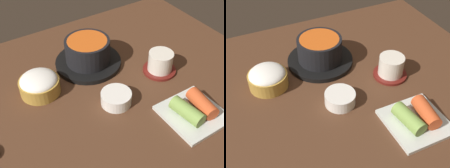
# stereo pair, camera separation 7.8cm
# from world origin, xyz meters

# --- Properties ---
(dining_table) EXTENTS (1.00, 0.76, 0.02)m
(dining_table) POSITION_xyz_m (0.00, 0.00, 0.01)
(dining_table) COLOR #4C2D1C
(dining_table) RESTS_ON ground
(stone_pot) EXTENTS (0.20, 0.20, 0.08)m
(stone_pot) POSITION_xyz_m (0.03, 0.12, 0.06)
(stone_pot) COLOR black
(stone_pot) RESTS_ON dining_table
(rice_bowl) EXTENTS (0.11, 0.11, 0.06)m
(rice_bowl) POSITION_xyz_m (-0.14, 0.09, 0.05)
(rice_bowl) COLOR #B78C38
(rice_bowl) RESTS_ON dining_table
(tea_cup_with_saucer) EXTENTS (0.10, 0.10, 0.06)m
(tea_cup_with_saucer) POSITION_xyz_m (0.19, -0.02, 0.05)
(tea_cup_with_saucer) COLOR maroon
(tea_cup_with_saucer) RESTS_ON dining_table
(banchan_cup_center) EXTENTS (0.08, 0.08, 0.03)m
(banchan_cup_center) POSITION_xyz_m (0.01, -0.06, 0.04)
(banchan_cup_center) COLOR white
(banchan_cup_center) RESTS_ON dining_table
(kimchi_plate) EXTENTS (0.14, 0.14, 0.05)m
(kimchi_plate) POSITION_xyz_m (0.15, -0.20, 0.04)
(kimchi_plate) COLOR silver
(kimchi_plate) RESTS_ON dining_table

